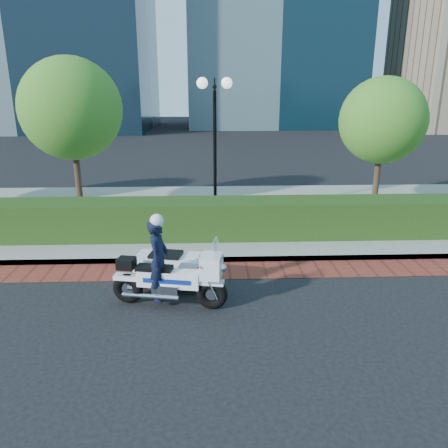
{
  "coord_description": "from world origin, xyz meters",
  "views": [
    {
      "loc": [
        0.76,
        -7.85,
        4.05
      ],
      "look_at": [
        1.14,
        1.94,
        1.0
      ],
      "focal_mm": 35.0,
      "sensor_mm": 36.0,
      "label": 1
    }
  ],
  "objects_px": {
    "tree_c": "(383,121)",
    "lamppost": "(215,127)",
    "tree_b": "(71,109)",
    "police_motorcycle": "(169,269)"
  },
  "relations": [
    {
      "from": "tree_b",
      "to": "lamppost",
      "type": "bearing_deg",
      "value": -16.11
    },
    {
      "from": "lamppost",
      "to": "tree_c",
      "type": "relative_size",
      "value": 0.98
    },
    {
      "from": "tree_b",
      "to": "police_motorcycle",
      "type": "height_order",
      "value": "tree_b"
    },
    {
      "from": "tree_c",
      "to": "lamppost",
      "type": "bearing_deg",
      "value": -166.7
    },
    {
      "from": "tree_c",
      "to": "tree_b",
      "type": "bearing_deg",
      "value": 180.0
    },
    {
      "from": "tree_b",
      "to": "police_motorcycle",
      "type": "relative_size",
      "value": 2.15
    },
    {
      "from": "tree_b",
      "to": "tree_c",
      "type": "distance_m",
      "value": 10.01
    },
    {
      "from": "lamppost",
      "to": "police_motorcycle",
      "type": "bearing_deg",
      "value": -101.58
    },
    {
      "from": "lamppost",
      "to": "police_motorcycle",
      "type": "xyz_separation_m",
      "value": [
        -1.03,
        -5.01,
        -2.33
      ]
    },
    {
      "from": "lamppost",
      "to": "police_motorcycle",
      "type": "relative_size",
      "value": 1.85
    }
  ]
}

